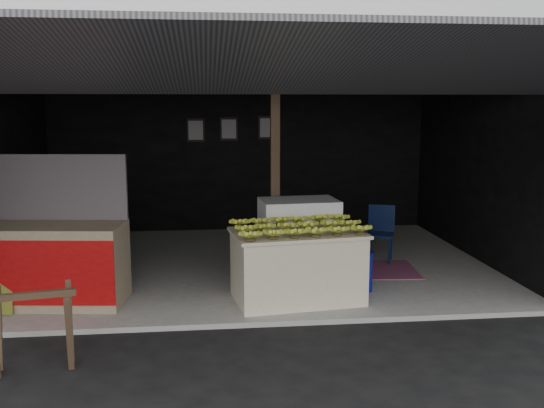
{
  "coord_description": "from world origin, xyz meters",
  "views": [
    {
      "loc": [
        -0.64,
        -6.21,
        2.4
      ],
      "look_at": [
        0.22,
        1.51,
        1.1
      ],
      "focal_mm": 40.0,
      "sensor_mm": 36.0,
      "label": 1
    }
  ],
  "objects": [
    {
      "name": "ground",
      "position": [
        0.0,
        0.0,
        0.0
      ],
      "size": [
        80.0,
        80.0,
        0.0
      ],
      "primitive_type": "plane",
      "color": "black",
      "rests_on": "ground"
    },
    {
      "name": "concrete_slab",
      "position": [
        0.0,
        2.5,
        0.03
      ],
      "size": [
        7.0,
        5.0,
        0.06
      ],
      "primitive_type": "cube",
      "color": "gray",
      "rests_on": "ground"
    },
    {
      "name": "shophouse",
      "position": [
        0.0,
        2.82,
        2.1
      ],
      "size": [
        7.4,
        7.29,
        3.02
      ],
      "color": "black",
      "rests_on": "ground"
    },
    {
      "name": "banana_table",
      "position": [
        0.43,
        0.7,
        0.48
      ],
      "size": [
        1.64,
        1.13,
        0.84
      ],
      "rotation": [
        0.0,
        0.0,
        0.13
      ],
      "color": "silver",
      "rests_on": "concrete_slab"
    },
    {
      "name": "banana_pile",
      "position": [
        0.43,
        0.7,
        0.98
      ],
      "size": [
        1.51,
        1.02,
        0.17
      ],
      "primitive_type": null,
      "rotation": [
        0.0,
        0.0,
        0.13
      ],
      "color": "yellow",
      "rests_on": "banana_table"
    },
    {
      "name": "white_crate",
      "position": [
        0.56,
        1.47,
        0.61
      ],
      "size": [
        1.04,
        0.75,
        1.1
      ],
      "rotation": [
        0.0,
        0.0,
        0.08
      ],
      "color": "white",
      "rests_on": "concrete_slab"
    },
    {
      "name": "neighbor_stall",
      "position": [
        -2.45,
        0.91,
        0.58
      ],
      "size": [
        1.76,
        0.96,
        1.74
      ],
      "rotation": [
        0.0,
        0.0,
        -0.12
      ],
      "color": "#998466",
      "rests_on": "concrete_slab"
    },
    {
      "name": "sawhorse",
      "position": [
        -2.19,
        -0.86,
        0.47
      ],
      "size": [
        0.77,
        0.77,
        0.74
      ],
      "rotation": [
        0.0,
        0.0,
        0.19
      ],
      "color": "#4B3525",
      "rests_on": "ground"
    },
    {
      "name": "water_barrel",
      "position": [
        1.27,
        0.99,
        0.3
      ],
      "size": [
        0.32,
        0.32,
        0.47
      ],
      "primitive_type": "cylinder",
      "color": "#0C138B",
      "rests_on": "concrete_slab"
    },
    {
      "name": "plastic_chair",
      "position": [
        1.95,
        2.41,
        0.55
      ],
      "size": [
        0.51,
        0.51,
        0.83
      ],
      "rotation": [
        0.0,
        0.0,
        -0.38
      ],
      "color": "#091333",
      "rests_on": "concrete_slab"
    },
    {
      "name": "magenta_rug",
      "position": [
        1.55,
        1.9,
        0.07
      ],
      "size": [
        1.57,
        1.12,
        0.01
      ],
      "primitive_type": "cube",
      "rotation": [
        0.0,
        0.0,
        -0.08
      ],
      "color": "maroon",
      "rests_on": "concrete_slab"
    },
    {
      "name": "picture_frames",
      "position": [
        -0.17,
        4.89,
        1.93
      ],
      "size": [
        1.62,
        0.04,
        0.46
      ],
      "color": "black",
      "rests_on": "shophouse"
    }
  ]
}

